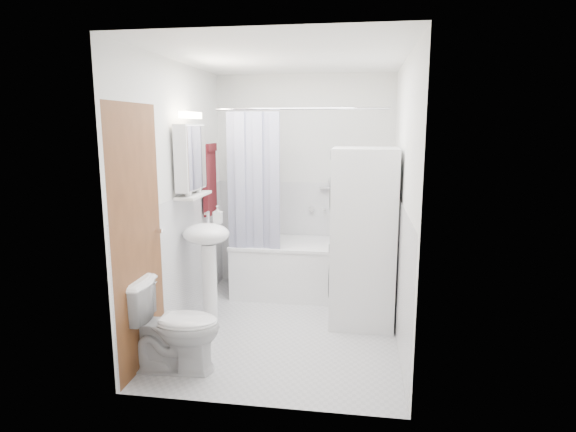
# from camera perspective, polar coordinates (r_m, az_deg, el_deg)

# --- Properties ---
(floor) EXTENTS (2.60, 2.60, 0.00)m
(floor) POSITION_cam_1_polar(r_m,az_deg,el_deg) (4.58, -0.18, -12.99)
(floor) COLOR #B8B8BD
(floor) RESTS_ON ground
(room_walls) EXTENTS (2.60, 2.60, 2.60)m
(room_walls) POSITION_cam_1_polar(r_m,az_deg,el_deg) (4.21, -0.19, 5.89)
(room_walls) COLOR silver
(room_walls) RESTS_ON ground
(wainscot) EXTENTS (1.98, 2.58, 2.58)m
(wainscot) POSITION_cam_1_polar(r_m,az_deg,el_deg) (4.65, 0.37, -4.76)
(wainscot) COLOR white
(wainscot) RESTS_ON ground
(door) EXTENTS (0.05, 2.00, 2.00)m
(door) POSITION_cam_1_polar(r_m,az_deg,el_deg) (4.02, -14.94, -1.72)
(door) COLOR brown
(door) RESTS_ON ground
(bathtub) EXTENTS (1.53, 0.72, 0.58)m
(bathtub) POSITION_cam_1_polar(r_m,az_deg,el_deg) (5.32, 1.85, -5.90)
(bathtub) COLOR white
(bathtub) RESTS_ON ground
(tub_spout) EXTENTS (0.04, 0.12, 0.04)m
(tub_spout) POSITION_cam_1_polar(r_m,az_deg,el_deg) (5.49, 4.37, 0.83)
(tub_spout) COLOR silver
(tub_spout) RESTS_ON room_walls
(curtain_rod) EXTENTS (1.71, 0.02, 0.02)m
(curtain_rod) POSITION_cam_1_polar(r_m,az_deg,el_deg) (4.80, 1.54, 12.60)
(curtain_rod) COLOR silver
(curtain_rod) RESTS_ON room_walls
(shower_curtain) EXTENTS (0.55, 0.02, 1.45)m
(shower_curtain) POSITION_cam_1_polar(r_m,az_deg,el_deg) (4.92, -4.06, 3.78)
(shower_curtain) COLOR #141547
(shower_curtain) RESTS_ON curtain_rod
(sink) EXTENTS (0.44, 0.37, 1.04)m
(sink) POSITION_cam_1_polar(r_m,az_deg,el_deg) (4.55, -9.56, -3.91)
(sink) COLOR white
(sink) RESTS_ON ground
(medicine_cabinet) EXTENTS (0.13, 0.50, 0.71)m
(medicine_cabinet) POSITION_cam_1_polar(r_m,az_deg,el_deg) (4.53, -11.47, 7.01)
(medicine_cabinet) COLOR white
(medicine_cabinet) RESTS_ON room_walls
(shelf) EXTENTS (0.18, 0.54, 0.02)m
(shelf) POSITION_cam_1_polar(r_m,az_deg,el_deg) (4.56, -11.13, 2.43)
(shelf) COLOR silver
(shelf) RESTS_ON room_walls
(shower_caddy) EXTENTS (0.22, 0.06, 0.02)m
(shower_caddy) POSITION_cam_1_polar(r_m,az_deg,el_deg) (5.44, 4.93, 3.36)
(shower_caddy) COLOR silver
(shower_caddy) RESTS_ON room_walls
(towel) EXTENTS (0.07, 0.32, 0.77)m
(towel) POSITION_cam_1_polar(r_m,az_deg,el_deg) (5.17, -9.25, 4.44)
(towel) COLOR #50141B
(towel) RESTS_ON room_walls
(washer_dryer) EXTENTS (0.60, 0.58, 1.64)m
(washer_dryer) POSITION_cam_1_polar(r_m,az_deg,el_deg) (4.49, 8.84, -2.52)
(washer_dryer) COLOR white
(washer_dryer) RESTS_ON ground
(toilet) EXTENTS (0.73, 0.43, 0.70)m
(toilet) POSITION_cam_1_polar(r_m,az_deg,el_deg) (3.82, -13.35, -12.57)
(toilet) COLOR white
(toilet) RESTS_ON ground
(soap_pump) EXTENTS (0.08, 0.17, 0.08)m
(soap_pump) POSITION_cam_1_polar(r_m,az_deg,el_deg) (4.68, -8.33, -0.37)
(soap_pump) COLOR gray
(soap_pump) RESTS_ON sink
(shelf_bottle) EXTENTS (0.07, 0.18, 0.07)m
(shelf_bottle) POSITION_cam_1_polar(r_m,az_deg,el_deg) (4.41, -11.80, 2.76)
(shelf_bottle) COLOR gray
(shelf_bottle) RESTS_ON shelf
(shelf_cup) EXTENTS (0.10, 0.09, 0.10)m
(shelf_cup) POSITION_cam_1_polar(r_m,az_deg,el_deg) (4.66, -10.66, 3.41)
(shelf_cup) COLOR gray
(shelf_cup) RESTS_ON shelf
(shampoo_a) EXTENTS (0.13, 0.17, 0.13)m
(shampoo_a) POSITION_cam_1_polar(r_m,az_deg,el_deg) (5.43, 5.49, 4.15)
(shampoo_a) COLOR gray
(shampoo_a) RESTS_ON shower_caddy
(shampoo_b) EXTENTS (0.08, 0.21, 0.08)m
(shampoo_b) POSITION_cam_1_polar(r_m,az_deg,el_deg) (5.43, 6.76, 3.85)
(shampoo_b) COLOR #2952A5
(shampoo_b) RESTS_ON shower_caddy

